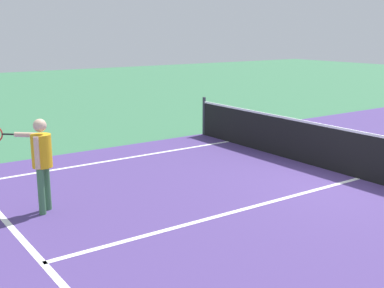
{
  "coord_description": "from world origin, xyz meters",
  "views": [
    {
      "loc": [
        5.83,
        -8.18,
        2.9
      ],
      "look_at": [
        -0.89,
        -3.45,
        1.0
      ],
      "focal_mm": 46.3,
      "sensor_mm": 36.0,
      "label": 1
    }
  ],
  "objects": [
    {
      "name": "line_service_near",
      "position": [
        0.0,
        -6.4,
        0.0
      ],
      "size": [
        8.22,
        0.1,
        0.01
      ],
      "primitive_type": "cube",
      "color": "white",
      "rests_on": "ground_plane"
    },
    {
      "name": "line_center_service",
      "position": [
        0.0,
        -3.2,
        0.0
      ],
      "size": [
        0.1,
        6.4,
        0.01
      ],
      "primitive_type": "cube",
      "color": "white",
      "rests_on": "ground_plane"
    },
    {
      "name": "player_near",
      "position": [
        -1.81,
        -5.77,
        0.95
      ],
      "size": [
        0.98,
        0.79,
        1.54
      ],
      "color": "#3F7247",
      "rests_on": "ground_plane"
    },
    {
      "name": "net",
      "position": [
        0.0,
        0.0,
        0.49
      ],
      "size": [
        10.49,
        0.09,
        1.07
      ],
      "color": "#33383D",
      "rests_on": "ground_plane"
    },
    {
      "name": "ground_plane",
      "position": [
        0.0,
        0.0,
        0.0
      ],
      "size": [
        60.0,
        60.0,
        0.0
      ],
      "primitive_type": "plane",
      "color": "#38724C"
    },
    {
      "name": "court_surface_inbounds",
      "position": [
        0.0,
        0.0,
        0.0
      ],
      "size": [
        10.62,
        24.4,
        0.0
      ],
      "primitive_type": "cube",
      "color": "#4C387A",
      "rests_on": "ground_plane"
    }
  ]
}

